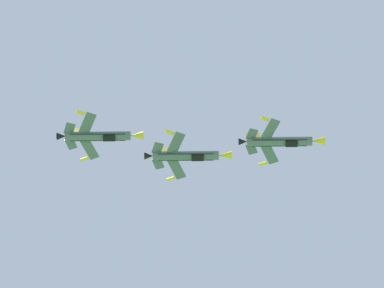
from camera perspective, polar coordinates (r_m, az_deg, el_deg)
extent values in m
cylinder|color=#4C5666|center=(142.91, 6.49, 0.19)|extent=(12.12, 3.17, 1.70)
cube|color=#232833|center=(142.51, 6.50, 0.10)|extent=(10.19, 2.72, 0.93)
cone|color=yellow|center=(143.82, 9.32, 0.22)|extent=(2.57, 1.85, 1.56)
cone|color=black|center=(142.38, 3.78, 0.17)|extent=(1.76, 1.55, 1.36)
ellipsoid|color=#192333|center=(143.76, 7.51, 0.33)|extent=(3.35, 1.83, 1.44)
cube|color=black|center=(142.45, 7.38, 0.04)|extent=(2.35, 1.60, 1.20)
cube|color=#4C5666|center=(143.96, 5.77, -0.73)|extent=(3.82, 4.32, 1.82)
cube|color=yellow|center=(144.93, 5.29, -1.46)|extent=(1.66, 1.42, 0.44)
cube|color=#4C5666|center=(141.42, 5.84, 1.10)|extent=(3.18, 4.37, 1.82)
cube|color=yellow|center=(140.34, 5.42, 1.85)|extent=(1.71, 1.14, 0.44)
cube|color=#4C5666|center=(143.23, 4.43, -0.35)|extent=(2.50, 2.65, 1.00)
cube|color=#4C5666|center=(141.74, 4.46, 0.72)|extent=(2.18, 2.46, 1.00)
cube|color=yellow|center=(144.08, 4.52, 0.53)|extent=(2.73, 1.51, 2.47)
cylinder|color=#4C5666|center=(140.04, -0.46, -0.87)|extent=(12.12, 3.17, 1.70)
cube|color=#232833|center=(139.62, -0.47, -0.95)|extent=(10.18, 2.70, 1.01)
cone|color=yellow|center=(140.09, 2.46, -0.84)|extent=(2.57, 1.85, 1.56)
cone|color=black|center=(140.33, -3.22, -0.89)|extent=(1.76, 1.55, 1.36)
ellipsoid|color=#192333|center=(140.59, 0.62, -0.75)|extent=(3.36, 1.86, 1.48)
cube|color=black|center=(139.30, 0.42, -1.01)|extent=(2.35, 1.62, 1.25)
cube|color=#4C5666|center=(141.18, -1.14, -1.84)|extent=(3.76, 4.23, 2.08)
cube|color=yellow|center=(142.19, -1.58, -2.59)|extent=(1.66, 1.42, 0.47)
cube|color=#4C5666|center=(138.88, -1.19, 0.08)|extent=(3.14, 4.26, 2.08)
cube|color=yellow|center=(138.03, -1.67, 0.86)|extent=(1.71, 1.14, 0.47)
cube|color=#4C5666|center=(140.91, -2.53, -1.44)|extent=(2.47, 2.60, 1.14)
cube|color=#4C5666|center=(139.57, -2.57, -0.32)|extent=(2.17, 2.40, 1.14)
cube|color=yellow|center=(141.84, -2.39, -0.56)|extent=(2.75, 1.66, 2.41)
cylinder|color=#4C5666|center=(142.38, -6.98, 0.59)|extent=(12.12, 3.17, 1.70)
cube|color=#232833|center=(141.96, -7.01, 0.51)|extent=(10.18, 2.71, 0.99)
cone|color=yellow|center=(141.61, -4.12, 0.62)|extent=(2.57, 1.85, 1.56)
cone|color=black|center=(143.42, -9.66, 0.57)|extent=(1.76, 1.55, 1.36)
ellipsoid|color=#192333|center=(142.62, -5.90, 0.72)|extent=(3.36, 1.86, 1.47)
cube|color=black|center=(141.38, -6.15, 0.46)|extent=(2.35, 1.62, 1.24)
cube|color=#4C5666|center=(143.67, -7.60, -0.36)|extent=(3.78, 4.25, 2.02)
cube|color=yellow|center=(144.78, -7.98, -1.11)|extent=(1.66, 1.42, 0.46)
cube|color=#4C5666|center=(141.44, -7.75, 1.53)|extent=(3.15, 4.29, 2.02)
cube|color=yellow|center=(140.75, -8.26, 2.30)|extent=(1.71, 1.14, 0.46)
cube|color=#4C5666|center=(143.80, -8.96, 0.03)|extent=(2.48, 2.62, 1.11)
cube|color=#4C5666|center=(142.50, -9.06, 1.13)|extent=(2.17, 2.42, 1.11)
cube|color=yellow|center=(144.70, -8.79, 0.89)|extent=(2.74, 1.63, 2.42)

